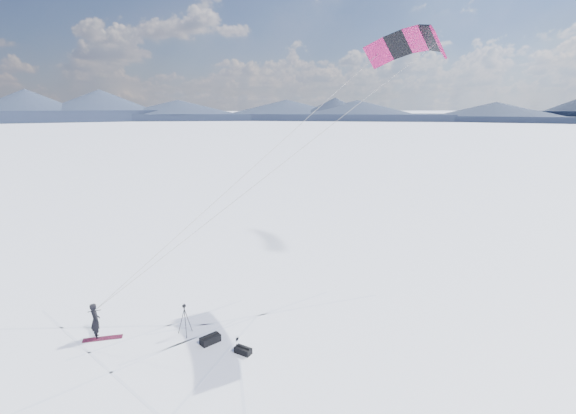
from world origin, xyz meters
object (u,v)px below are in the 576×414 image
object	(u,v)px
snowboard	(103,338)
gear_bag_b	(243,350)
snowkiter	(97,337)
tripod	(185,315)
gear_bag_a	(210,339)

from	to	relation	value
snowboard	gear_bag_b	world-z (taller)	gear_bag_b
snowboard	gear_bag_b	size ratio (longest dim) A/B	2.19
snowkiter	tripod	bearing A→B (deg)	-125.20
snowkiter	gear_bag_a	distance (m)	5.20
gear_bag_b	gear_bag_a	bearing A→B (deg)	-177.66
snowkiter	tripod	distance (m)	4.04
tripod	gear_bag_a	distance (m)	1.64
snowboard	tripod	bearing A→B (deg)	-6.90
snowboard	gear_bag_a	xyz separation A→B (m)	(4.65, -1.52, 0.15)
snowkiter	tripod	xyz separation A→B (m)	(3.87, -0.70, 0.94)
gear_bag_a	gear_bag_b	world-z (taller)	gear_bag_a
tripod	gear_bag_a	world-z (taller)	tripod
snowkiter	tripod	size ratio (longest dim) A/B	1.13
tripod	gear_bag_a	bearing A→B (deg)	-79.85
snowkiter	snowboard	size ratio (longest dim) A/B	1.00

